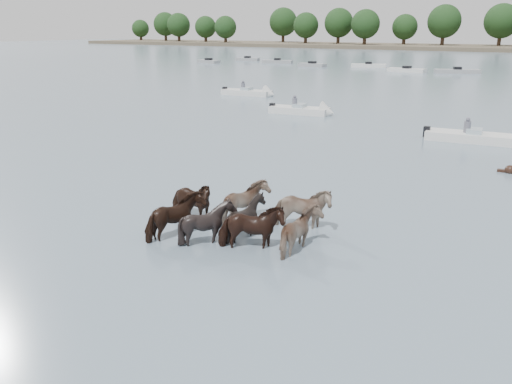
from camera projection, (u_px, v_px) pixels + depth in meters
The scene contains 8 objects.
ground at pixel (237, 269), 13.89m from camera, with size 400.00×400.00×0.00m, color slate.
shoreline at pixel (300, 44), 171.06m from camera, with size 160.00×30.00×1.00m, color #4C4233.
pony_herd at pixel (238, 218), 16.03m from camera, with size 6.17×4.17×1.61m.
swimming_pony at pixel (509, 170), 23.04m from camera, with size 0.72×0.44×0.44m.
motorboat_a at pixel (309, 111), 38.31m from camera, with size 4.98×2.10×1.92m.
motorboat_b at pixel (489, 139), 28.89m from camera, with size 5.74×2.01×1.92m.
motorboat_f at pixel (254, 93), 48.69m from camera, with size 5.35×1.95×1.92m.
treeline at pixel (320, 24), 165.33m from camera, with size 145.76×22.53×12.23m.
Camera 1 is at (6.77, -10.69, 6.10)m, focal length 37.11 mm.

